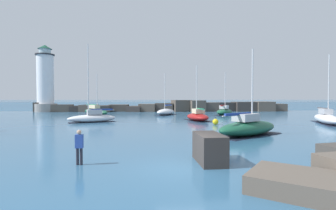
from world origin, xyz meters
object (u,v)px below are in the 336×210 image
at_px(sailboat_moored_2, 248,127).
at_px(sailboat_moored_4, 326,118).
at_px(person_on_rocks, 79,145).
at_px(lighthouse, 45,83).
at_px(sailboat_moored_5, 198,116).
at_px(sailboat_moored_3, 95,111).
at_px(sailboat_moored_7, 166,112).
at_px(sailboat_moored_6, 92,117).
at_px(sailboat_moored_0, 224,111).
at_px(mooring_buoy_orange_near, 215,122).

relative_size(sailboat_moored_2, sailboat_moored_4, 0.88).
bearing_deg(person_on_rocks, lighthouse, 113.75).
bearing_deg(sailboat_moored_2, sailboat_moored_5, 98.26).
bearing_deg(sailboat_moored_3, sailboat_moored_7, -1.15).
relative_size(lighthouse, sailboat_moored_6, 1.47).
distance_m(lighthouse, sailboat_moored_7, 29.62).
xyz_separation_m(sailboat_moored_3, sailboat_moored_7, (12.82, -0.26, -0.11)).
xyz_separation_m(sailboat_moored_3, sailboat_moored_5, (16.74, -12.21, -0.08)).
xyz_separation_m(lighthouse, sailboat_moored_3, (13.62, -11.71, -5.82)).
xyz_separation_m(sailboat_moored_4, sailboat_moored_6, (-29.36, 3.32, -0.06)).
distance_m(sailboat_moored_5, sailboat_moored_6, 14.16).
relative_size(sailboat_moored_3, person_on_rocks, 4.52).
distance_m(sailboat_moored_0, sailboat_moored_6, 24.35).
bearing_deg(sailboat_moored_2, sailboat_moored_7, 102.91).
bearing_deg(sailboat_moored_0, sailboat_moored_5, -121.31).
distance_m(lighthouse, sailboat_moored_4, 54.19).
distance_m(sailboat_moored_6, sailboat_moored_7, 16.81).
xyz_separation_m(sailboat_moored_0, person_on_rocks, (-16.40, -34.31, 0.30)).
bearing_deg(sailboat_moored_6, sailboat_moored_7, 52.75).
bearing_deg(sailboat_moored_3, mooring_buoy_orange_near, -44.12).
relative_size(sailboat_moored_5, sailboat_moored_6, 0.76).
distance_m(sailboat_moored_4, person_on_rocks, 30.98).
bearing_deg(sailboat_moored_3, sailboat_moored_2, -54.40).
bearing_deg(lighthouse, sailboat_moored_3, -40.68).
bearing_deg(lighthouse, sailboat_moored_5, -38.24).
distance_m(sailboat_moored_3, mooring_buoy_orange_near, 25.08).
relative_size(lighthouse, sailboat_moored_0, 1.90).
height_order(sailboat_moored_2, sailboat_moored_4, sailboat_moored_4).
bearing_deg(sailboat_moored_0, sailboat_moored_6, -148.96).
bearing_deg(person_on_rocks, sailboat_moored_0, 64.45).
height_order(sailboat_moored_6, person_on_rocks, sailboat_moored_6).
xyz_separation_m(lighthouse, person_on_rocks, (20.72, -47.09, -5.56)).
height_order(sailboat_moored_3, sailboat_moored_5, sailboat_moored_5).
bearing_deg(sailboat_moored_0, sailboat_moored_2, -100.68).
xyz_separation_m(lighthouse, sailboat_moored_7, (26.44, -11.97, -5.93)).
height_order(sailboat_moored_7, mooring_buoy_orange_near, sailboat_moored_7).
bearing_deg(sailboat_moored_4, sailboat_moored_6, 173.54).
height_order(sailboat_moored_2, sailboat_moored_6, sailboat_moored_6).
height_order(sailboat_moored_6, mooring_buoy_orange_near, sailboat_moored_6).
xyz_separation_m(sailboat_moored_5, sailboat_moored_7, (-3.92, 11.96, -0.03)).
height_order(lighthouse, sailboat_moored_0, lighthouse).
distance_m(sailboat_moored_0, sailboat_moored_4, 18.01).
xyz_separation_m(sailboat_moored_0, sailboat_moored_4, (8.49, -15.88, 0.02)).
distance_m(sailboat_moored_2, person_on_rocks, 14.84).
bearing_deg(sailboat_moored_3, lighthouse, 139.32).
bearing_deg(lighthouse, sailboat_moored_2, -49.50).
xyz_separation_m(sailboat_moored_5, mooring_buoy_orange_near, (1.27, -5.25, -0.26)).
bearing_deg(sailboat_moored_3, sailboat_moored_6, -79.03).
distance_m(sailboat_moored_2, sailboat_moored_3, 32.24).
relative_size(sailboat_moored_0, sailboat_moored_2, 1.05).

